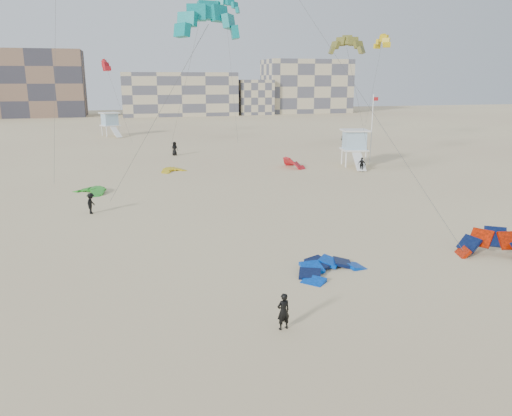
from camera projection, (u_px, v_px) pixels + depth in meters
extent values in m
plane|color=beige|center=(284.00, 319.00, 21.76)|extent=(320.00, 320.00, 0.00)
imported|color=black|center=(283.00, 311.00, 20.73)|extent=(0.66, 0.50, 1.61)
imported|color=black|center=(91.00, 203.00, 38.69)|extent=(0.92, 1.20, 1.64)
imported|color=black|center=(362.00, 165.00, 56.30)|extent=(0.93, 0.98, 1.63)
imported|color=black|center=(175.00, 149.00, 68.38)|extent=(1.07, 0.89, 1.88)
imported|color=black|center=(343.00, 140.00, 79.27)|extent=(0.77, 1.53, 1.58)
cylinder|color=#3F3F3F|center=(155.00, 120.00, 35.71)|extent=(7.26, 4.65, 12.69)
cylinder|color=#3F3F3F|center=(336.00, 56.00, 37.82)|extent=(3.49, 28.74, 21.69)
cylinder|color=#3F3F3F|center=(55.00, 84.00, 44.54)|extent=(1.44, 3.27, 17.44)
cylinder|color=#3F3F3F|center=(193.00, 51.00, 58.93)|extent=(5.61, 9.33, 24.85)
cylinder|color=#3F3F3F|center=(359.00, 107.00, 54.85)|extent=(4.08, 1.08, 12.46)
cylinder|color=#3F3F3F|center=(372.00, 93.00, 74.95)|extent=(0.27, 4.85, 14.19)
cylinder|color=#3F3F3F|center=(232.00, 76.00, 72.41)|extent=(0.82, 4.14, 19.30)
cylinder|color=#3F3F3F|center=(119.00, 103.00, 77.15)|extent=(3.22, 9.07, 11.17)
cube|color=white|center=(354.00, 149.00, 59.93)|extent=(3.54, 3.54, 0.15)
cube|color=#97B9CF|center=(354.00, 140.00, 59.65)|extent=(2.91, 2.91, 2.12)
cube|color=white|center=(355.00, 130.00, 59.36)|extent=(3.67, 3.67, 0.17)
cube|color=white|center=(364.00, 161.00, 57.52)|extent=(1.69, 3.17, 1.75)
cube|color=white|center=(110.00, 125.00, 91.41)|extent=(3.80, 3.80, 0.15)
cube|color=#97B9CF|center=(110.00, 119.00, 91.13)|extent=(3.12, 3.12, 2.09)
cube|color=white|center=(109.00, 113.00, 90.85)|extent=(3.94, 3.94, 0.17)
cube|color=white|center=(110.00, 132.00, 89.02)|extent=(2.07, 3.14, 1.73)
cylinder|color=white|center=(372.00, 130.00, 60.13)|extent=(0.11, 0.11, 8.41)
cube|color=#B2171B|center=(376.00, 99.00, 59.28)|extent=(0.63, 0.02, 0.42)
cube|color=brown|center=(31.00, 83.00, 137.44)|extent=(28.00, 14.00, 18.00)
cube|color=#C4B590|center=(179.00, 94.00, 144.38)|extent=(32.00, 16.00, 12.00)
cube|color=#C4B590|center=(306.00, 86.00, 155.68)|extent=(26.00, 14.00, 16.00)
cube|color=#C4B590|center=(254.00, 97.00, 148.22)|extent=(10.00, 10.00, 10.00)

